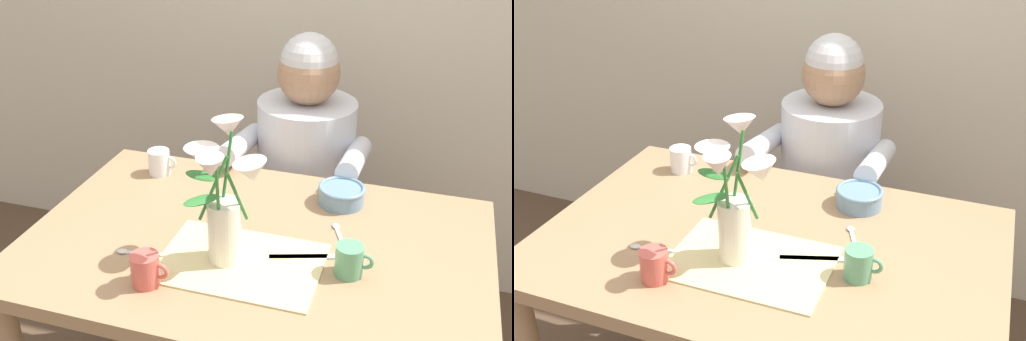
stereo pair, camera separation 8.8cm
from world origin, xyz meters
The scene contains 11 objects.
dining_table centered at (0.00, 0.00, 0.64)m, with size 1.20×0.80×0.74m.
seated_person centered at (-0.01, 0.62, 0.56)m, with size 0.45×0.47×1.14m.
striped_placemat centered at (-0.01, -0.10, 0.74)m, with size 0.40×0.28×0.01m, color beige.
flower_vase centered at (-0.04, -0.11, 0.92)m, with size 0.23×0.24×0.36m.
ceramic_bowl centered at (0.18, 0.26, 0.77)m, with size 0.14×0.14×0.06m.
dinner_knife centered at (0.15, -0.03, 0.74)m, with size 0.19×0.02×0.01m, color silver.
coffee_cup centered at (0.26, -0.07, 0.78)m, with size 0.09×0.07×0.08m.
tea_cup centered at (-0.19, -0.25, 0.78)m, with size 0.09×0.07×0.08m.
ceramic_mug centered at (-0.40, 0.27, 0.78)m, with size 0.09×0.07×0.08m.
spoon_0 centered at (-0.28, -0.15, 0.74)m, with size 0.12×0.04×0.01m.
spoon_1 centered at (0.20, 0.10, 0.74)m, with size 0.06×0.12×0.01m.
Camera 2 is at (0.48, -1.23, 1.63)m, focal length 42.48 mm.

